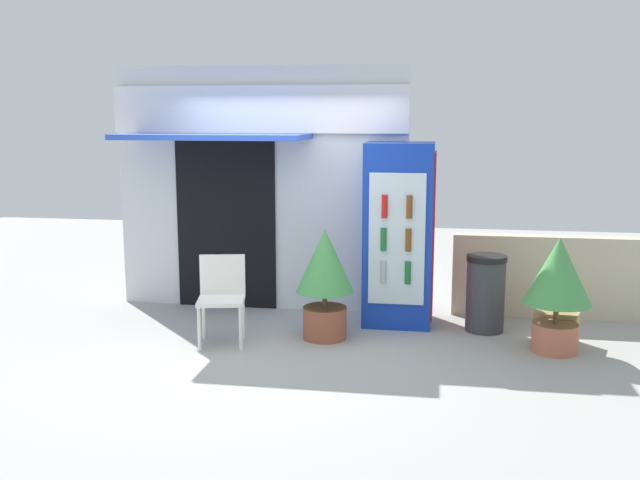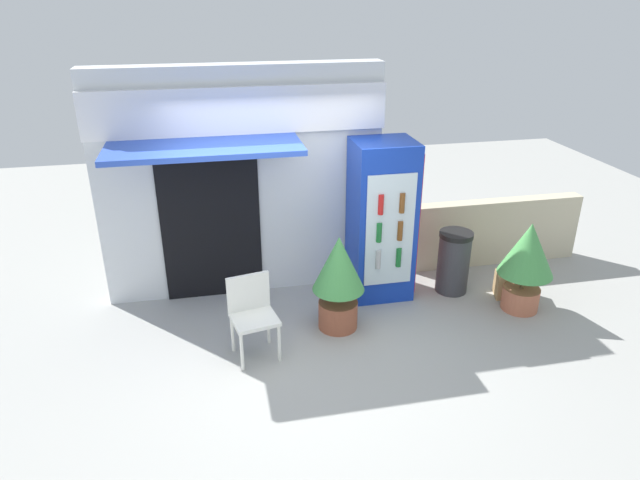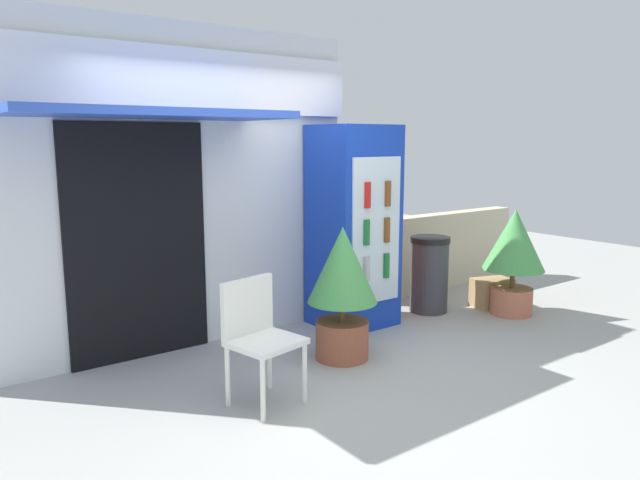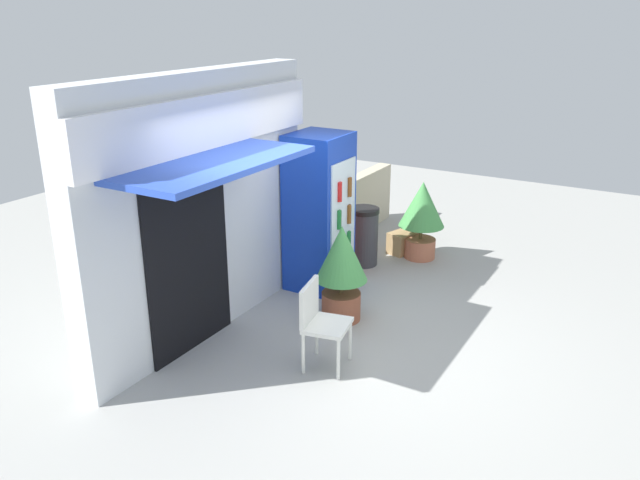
% 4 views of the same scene
% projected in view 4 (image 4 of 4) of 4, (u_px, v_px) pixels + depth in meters
% --- Properties ---
extents(ground, '(16.00, 16.00, 0.00)m').
position_uv_depth(ground, '(348.00, 347.00, 6.80)').
color(ground, '#A3A39E').
extents(storefront_building, '(3.44, 1.19, 2.83)m').
position_uv_depth(storefront_building, '(201.00, 204.00, 6.69)').
color(storefront_building, silver).
rests_on(storefront_building, ground).
extents(drink_cooler, '(0.76, 0.72, 1.99)m').
position_uv_depth(drink_cooler, '(320.00, 212.00, 8.00)').
color(drink_cooler, '#1438B2').
rests_on(drink_cooler, ground).
extents(plastic_chair, '(0.53, 0.50, 0.88)m').
position_uv_depth(plastic_chair, '(319.00, 318.00, 6.29)').
color(plastic_chair, white).
rests_on(plastic_chair, ground).
extents(potted_plant_near_shop, '(0.59, 0.59, 1.14)m').
position_uv_depth(potted_plant_near_shop, '(342.00, 266.00, 7.20)').
color(potted_plant_near_shop, '#995138').
rests_on(potted_plant_near_shop, ground).
extents(potted_plant_curbside, '(0.65, 0.65, 1.13)m').
position_uv_depth(potted_plant_curbside, '(422.00, 212.00, 9.01)').
color(potted_plant_curbside, '#BC6B4C').
rests_on(potted_plant_curbside, ground).
extents(trash_bin, '(0.43, 0.43, 0.82)m').
position_uv_depth(trash_bin, '(363.00, 236.00, 8.88)').
color(trash_bin, '#38383D').
rests_on(trash_bin, ground).
extents(stone_boundary_wall, '(2.49, 0.21, 0.94)m').
position_uv_depth(stone_boundary_wall, '(351.00, 209.00, 9.91)').
color(stone_boundary_wall, beige).
rests_on(stone_boundary_wall, ground).
extents(cardboard_box, '(0.48, 0.39, 0.32)m').
position_uv_depth(cardboard_box, '(403.00, 242.00, 9.38)').
color(cardboard_box, tan).
rests_on(cardboard_box, ground).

